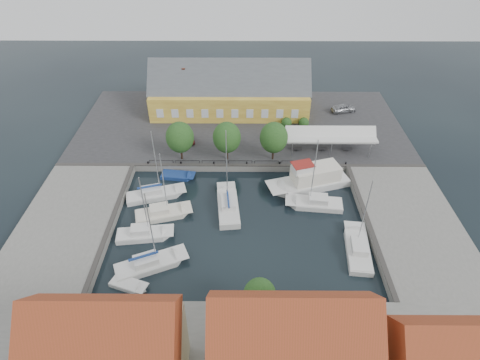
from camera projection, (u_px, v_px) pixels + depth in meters
The scene contains 20 objects.
ground at pixel (240, 217), 53.04m from camera, with size 140.00×140.00×0.00m, color black.
north_quay at pixel (241, 126), 70.98m from camera, with size 56.00×26.00×1.00m, color #2D2D30.
west_quay at pixel (68, 224), 51.25m from camera, with size 12.00×24.00×1.00m, color slate.
east_quay at pixel (412, 225), 51.05m from camera, with size 12.00×24.00×1.00m, color slate.
quay_edge_fittings at pixel (240, 188), 56.16m from camera, with size 56.00×24.72×0.40m.
warehouse at pixel (226, 92), 72.85m from camera, with size 28.56×14.00×9.55m.
tent_canopy at pixel (330, 136), 62.23m from camera, with size 14.00×4.00×2.83m.
quay_trees at pixel (227, 137), 59.60m from camera, with size 18.20×4.20×6.30m.
car_silver at pixel (344, 108), 73.70m from camera, with size 1.84×4.57×1.56m, color #93959A.
car_red at pixel (188, 138), 65.75m from camera, with size 1.27×3.63×1.20m, color #511215.
center_sailboat at pixel (228, 206), 54.10m from camera, with size 3.47×9.10×12.24m.
trawler at pixel (311, 180), 57.65m from camera, with size 12.46×6.93×5.00m.
east_boat_a at pixel (315, 204), 54.61m from camera, with size 8.00×3.38×11.10m.
east_boat_c at pixel (358, 250), 48.03m from camera, with size 3.49×8.59×10.71m.
west_boat_a at pixel (155, 195), 56.13m from camera, with size 8.57×4.60×11.10m.
west_boat_b at pixel (162, 214), 53.02m from camera, with size 7.80×4.42×10.35m.
west_boat_c at pixel (144, 235), 49.96m from camera, with size 7.34×3.09×9.84m.
west_boat_d at pixel (150, 265), 46.17m from camera, with size 8.65×5.64×11.29m.
launch_sw at pixel (129, 286), 44.05m from camera, with size 4.53×2.95×0.98m.
launch_nw at pixel (177, 176), 59.93m from camera, with size 5.26×2.60×0.88m.
Camera 1 is at (0.27, -39.12, 36.14)m, focal length 30.00 mm.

